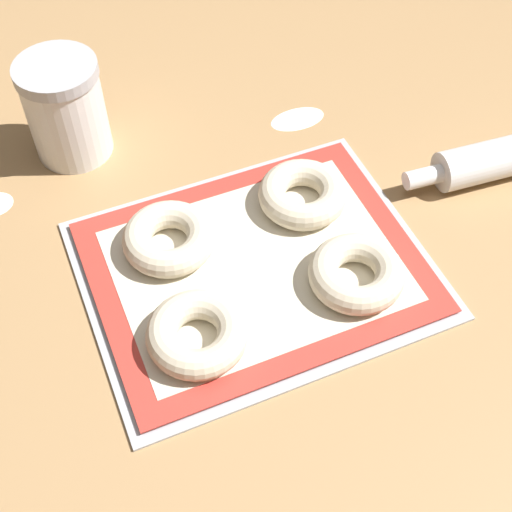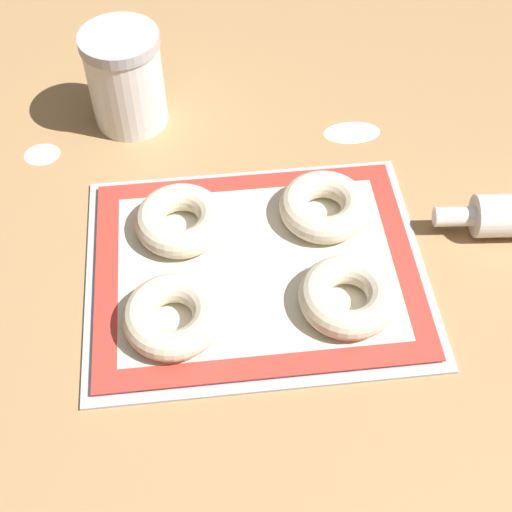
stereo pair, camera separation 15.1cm
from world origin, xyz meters
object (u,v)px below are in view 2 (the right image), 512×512
(baking_tray, at_px, (256,269))
(flour_canister, at_px, (126,79))
(bagel_front_left, at_px, (173,316))
(bagel_back_right, at_px, (324,207))
(bagel_back_left, at_px, (180,220))
(bagel_front_right, at_px, (348,296))

(baking_tray, bearing_deg, flour_canister, 116.76)
(bagel_front_left, distance_m, bagel_back_right, 0.24)
(bagel_front_left, height_order, bagel_back_left, same)
(bagel_back_left, distance_m, bagel_back_right, 0.18)
(bagel_front_right, distance_m, bagel_back_left, 0.23)
(bagel_front_left, height_order, bagel_back_right, same)
(bagel_back_right, distance_m, flour_canister, 0.33)
(flour_canister, bearing_deg, bagel_front_right, -55.95)
(bagel_front_right, bearing_deg, bagel_front_left, -178.55)
(baking_tray, xyz_separation_m, bagel_front_left, (-0.10, -0.07, 0.02))
(bagel_back_right, height_order, flour_canister, flour_canister)
(baking_tray, height_order, bagel_back_left, bagel_back_left)
(bagel_front_right, height_order, bagel_back_left, same)
(baking_tray, height_order, bagel_front_right, bagel_front_right)
(bagel_front_left, relative_size, flour_canister, 0.80)
(flour_canister, bearing_deg, baking_tray, -63.24)
(bagel_back_left, xyz_separation_m, bagel_back_right, (0.18, 0.00, 0.00))
(bagel_front_left, distance_m, flour_canister, 0.38)
(baking_tray, height_order, bagel_back_right, bagel_back_right)
(bagel_front_left, xyz_separation_m, bagel_back_right, (0.19, 0.14, 0.00))
(baking_tray, height_order, bagel_front_left, bagel_front_left)
(bagel_front_left, relative_size, bagel_back_right, 1.00)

